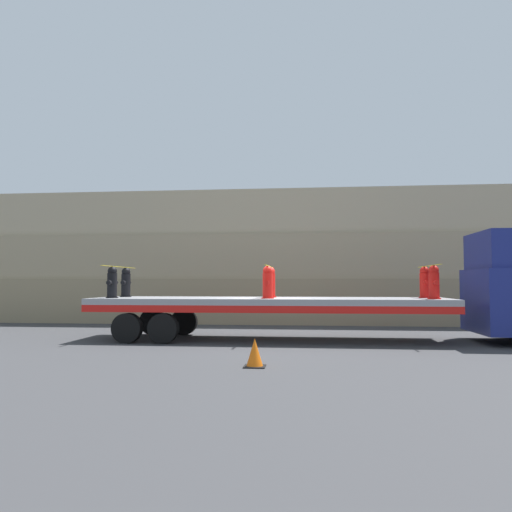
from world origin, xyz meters
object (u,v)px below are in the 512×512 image
flatbed_trailer (252,305)px  fire_hydrant_black_far_0 (126,283)px  fire_hydrant_red_near_2 (434,283)px  fire_hydrant_red_far_2 (425,283)px  traffic_cone (255,353)px  fire_hydrant_red_near_1 (268,283)px  fire_hydrant_red_far_1 (271,283)px  fire_hydrant_black_near_0 (112,283)px

flatbed_trailer → fire_hydrant_black_far_0: size_ratio=11.19×
fire_hydrant_red_near_2 → fire_hydrant_red_far_2: bearing=90.0°
fire_hydrant_black_far_0 → traffic_cone: 7.19m
fire_hydrant_red_near_1 → fire_hydrant_red_far_1: 1.11m
flatbed_trailer → fire_hydrant_red_near_1: bearing=-48.2°
fire_hydrant_black_far_0 → traffic_cone: bearing=-48.3°
fire_hydrant_red_near_1 → traffic_cone: size_ratio=1.63×
traffic_cone → fire_hydrant_red_near_1: bearing=91.1°
fire_hydrant_black_near_0 → fire_hydrant_red_far_1: (4.61, 1.11, 0.00)m
fire_hydrant_red_near_1 → fire_hydrant_black_far_0: bearing=166.4°
flatbed_trailer → fire_hydrant_black_near_0: bearing=-172.3°
fire_hydrant_red_near_1 → fire_hydrant_red_far_2: same height
fire_hydrant_black_near_0 → fire_hydrant_red_far_1: bearing=13.6°
fire_hydrant_red_near_1 → fire_hydrant_red_near_2: same height
fire_hydrant_black_near_0 → fire_hydrant_red_far_2: 9.30m
fire_hydrant_red_near_1 → fire_hydrant_red_near_2: 4.61m
fire_hydrant_red_near_1 → fire_hydrant_red_far_1: same height
fire_hydrant_red_far_2 → fire_hydrant_black_far_0: bearing=180.0°
fire_hydrant_black_far_0 → fire_hydrant_red_near_2: size_ratio=1.00×
fire_hydrant_red_near_1 → fire_hydrant_red_far_2: bearing=13.6°
fire_hydrant_black_near_0 → fire_hydrant_red_near_1: bearing=0.0°
fire_hydrant_black_near_0 → flatbed_trailer: bearing=7.7°
traffic_cone → fire_hydrant_red_far_1: bearing=90.8°
fire_hydrant_black_near_0 → traffic_cone: size_ratio=1.63×
flatbed_trailer → fire_hydrant_red_far_1: size_ratio=11.19×
fire_hydrant_red_near_1 → fire_hydrant_red_far_1: (0.00, 1.11, 0.00)m
flatbed_trailer → fire_hydrant_red_near_2: (5.11, -0.56, 0.66)m
fire_hydrant_red_near_2 → fire_hydrant_black_near_0: bearing=180.0°
fire_hydrant_black_near_0 → fire_hydrant_black_far_0: size_ratio=1.00×
fire_hydrant_red_far_1 → fire_hydrant_black_near_0: bearing=-166.4°
fire_hydrant_black_near_0 → fire_hydrant_red_near_1: same height
fire_hydrant_red_far_1 → fire_hydrant_red_near_1: bearing=-90.0°
fire_hydrant_black_far_0 → fire_hydrant_red_far_1: size_ratio=1.00×
fire_hydrant_red_near_2 → fire_hydrant_red_far_2: same height
fire_hydrant_red_far_2 → traffic_cone: (-4.54, -5.27, -1.42)m
fire_hydrant_red_near_1 → fire_hydrant_red_far_2: size_ratio=1.00×
fire_hydrant_black_far_0 → fire_hydrant_black_near_0: bearing=-90.0°
fire_hydrant_red_far_1 → fire_hydrant_red_far_2: (4.61, 0.00, 0.00)m
fire_hydrant_red_near_2 → fire_hydrant_red_near_1: bearing=180.0°
fire_hydrant_red_far_1 → fire_hydrant_red_far_2: bearing=0.0°
fire_hydrant_red_near_1 → traffic_cone: 4.39m
fire_hydrant_red_near_1 → fire_hydrant_red_far_2: 4.75m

